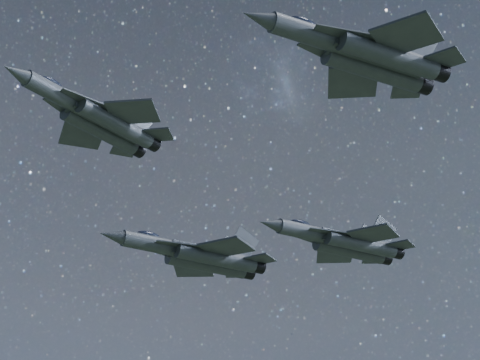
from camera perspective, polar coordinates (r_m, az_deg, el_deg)
name	(u,v)px	position (r m, az deg, el deg)	size (l,w,h in m)	color
jet_lead	(97,118)	(63.80, -10.14, 4.36)	(14.92, 9.76, 3.85)	#2F343B
jet_left	(199,256)	(86.43, -2.96, -5.39)	(19.52, 13.78, 4.94)	#2F343B
jet_right	(365,55)	(55.51, 8.89, 8.81)	(15.94, 11.37, 4.07)	#2F343B
jet_slot	(344,242)	(80.35, 7.41, -4.42)	(16.73, 11.85, 4.25)	#2F343B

